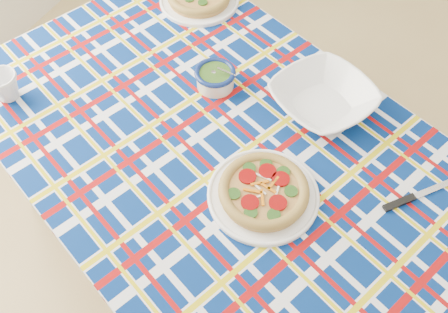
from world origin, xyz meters
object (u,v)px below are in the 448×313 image
at_px(pesto_bowl, 215,77).
at_px(dining_table, 222,159).
at_px(main_focaccia_plate, 264,191).
at_px(serving_bowl, 323,98).
at_px(mug, 4,86).

bearing_deg(pesto_bowl, dining_table, -58.48).
bearing_deg(dining_table, pesto_bowl, 143.55).
bearing_deg(pesto_bowl, main_focaccia_plate, -45.81).
distance_m(serving_bowl, mug, 0.88).
bearing_deg(dining_table, serving_bowl, 73.70).
bearing_deg(main_focaccia_plate, pesto_bowl, 134.19).
relative_size(dining_table, serving_bowl, 6.37).
bearing_deg(mug, dining_table, 29.80).
distance_m(dining_table, serving_bowl, 0.32).
height_order(main_focaccia_plate, serving_bowl, serving_bowl).
distance_m(main_focaccia_plate, mug, 0.78).
bearing_deg(main_focaccia_plate, mug, -178.76).
bearing_deg(main_focaccia_plate, serving_bowl, 85.63).
bearing_deg(mug, main_focaccia_plate, 20.12).
bearing_deg(serving_bowl, mug, -155.95).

